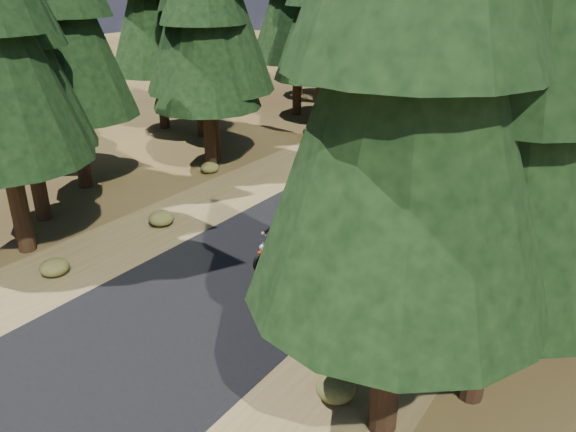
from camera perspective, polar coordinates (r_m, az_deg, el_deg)
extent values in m
plane|color=#422C17|center=(16.38, -2.96, -5.26)|extent=(120.00, 120.00, 0.00)
cube|color=black|center=(20.19, 5.58, 0.41)|extent=(6.00, 100.00, 0.01)
cube|color=brown|center=(22.57, -4.69, 2.96)|extent=(3.20, 100.00, 0.01)
cube|color=brown|center=(18.66, 18.04, -2.71)|extent=(3.20, 100.00, 0.01)
cylinder|color=black|center=(18.18, -26.41, 4.98)|extent=(0.53, 0.53, 5.71)
cylinder|color=black|center=(9.65, 10.62, -7.71)|extent=(0.53, 0.53, 5.85)
cone|color=black|center=(8.40, 12.50, 14.18)|extent=(4.97, 4.97, 7.31)
cylinder|color=black|center=(20.52, -24.64, 6.36)|extent=(0.51, 0.51, 5.15)
cone|color=black|center=(19.94, -26.22, 15.20)|extent=(4.38, 4.38, 6.44)
cylinder|color=black|center=(11.03, 19.58, -6.77)|extent=(0.50, 0.50, 5.11)
cone|color=black|center=(9.91, 22.06, 9.47)|extent=(4.34, 4.34, 6.38)
cylinder|color=black|center=(23.18, -20.77, 9.48)|extent=(0.53, 0.53, 5.73)
cone|color=black|center=(22.68, -22.11, 18.26)|extent=(4.87, 4.87, 7.17)
cylinder|color=black|center=(24.34, -8.14, 10.88)|extent=(0.51, 0.51, 5.34)
cone|color=black|center=(23.86, -8.61, 18.73)|extent=(4.54, 4.54, 6.68)
cylinder|color=black|center=(17.06, 23.09, 2.33)|extent=(0.48, 0.48, 4.52)
cone|color=black|center=(16.36, 24.66, 11.59)|extent=(3.84, 3.84, 5.65)
cone|color=black|center=(16.14, 25.92, 18.62)|extent=(2.94, 2.94, 4.07)
cylinder|color=black|center=(25.10, -7.76, 12.54)|extent=(0.56, 0.56, 6.43)
cylinder|color=black|center=(29.61, -8.95, 13.26)|extent=(0.52, 0.52, 5.56)
cone|color=black|center=(29.22, -9.39, 19.98)|extent=(4.73, 4.73, 6.95)
cylinder|color=black|center=(29.89, 3.35, 13.74)|extent=(0.53, 0.53, 5.72)
cone|color=black|center=(29.51, 3.52, 20.60)|extent=(4.86, 4.86, 7.15)
cylinder|color=black|center=(34.11, 0.94, 15.52)|extent=(0.55, 0.55, 6.37)
cylinder|color=black|center=(36.17, 8.26, 15.16)|extent=(0.53, 0.53, 5.64)
cone|color=black|center=(35.85, 8.60, 20.74)|extent=(4.79, 4.79, 7.05)
cylinder|color=black|center=(40.13, 4.76, 15.97)|extent=(0.52, 0.52, 5.45)
cone|color=black|center=(39.84, 4.93, 20.83)|extent=(4.63, 4.63, 6.81)
cylinder|color=black|center=(42.75, 10.98, 15.40)|extent=(0.48, 0.48, 4.42)
cone|color=black|center=(42.47, 11.27, 19.08)|extent=(3.76, 3.76, 5.52)
cylinder|color=black|center=(49.03, 9.55, 16.67)|extent=(0.49, 0.49, 4.75)
cone|color=black|center=(48.79, 9.79, 20.12)|extent=(4.04, 4.04, 5.93)
cylinder|color=black|center=(31.62, -12.84, 14.01)|extent=(0.54, 0.54, 6.00)
cylinder|color=black|center=(40.14, 1.11, 16.73)|extent=(0.56, 0.56, 6.40)
cylinder|color=black|center=(27.78, -26.34, 10.12)|extent=(0.51, 0.51, 5.20)
cylinder|color=black|center=(51.12, 16.82, 17.23)|extent=(0.56, 0.56, 6.40)
cylinder|color=black|center=(54.91, 14.79, 18.01)|extent=(0.57, 0.57, 6.80)
cylinder|color=black|center=(56.10, 21.85, 16.85)|extent=(0.54, 0.54, 6.00)
cylinder|color=black|center=(58.25, 26.59, 16.69)|extent=(0.57, 0.57, 6.80)
cylinder|color=black|center=(52.41, 9.91, 17.53)|extent=(0.52, 0.52, 5.60)
cylinder|color=#4C4233|center=(18.48, 26.25, -3.93)|extent=(3.81, 1.80, 0.24)
ellipsoid|color=#474C1E|center=(13.98, 18.75, -10.78)|extent=(0.94, 0.94, 0.56)
ellipsoid|color=#474C1E|center=(19.43, -12.76, -0.23)|extent=(0.85, 0.85, 0.51)
ellipsoid|color=#474C1E|center=(29.32, 3.82, 8.29)|extent=(0.79, 0.79, 0.47)
ellipsoid|color=#474C1E|center=(23.93, 24.19, 2.64)|extent=(0.68, 0.68, 0.41)
ellipsoid|color=#474C1E|center=(35.46, 5.70, 10.93)|extent=(0.90, 0.90, 0.54)
ellipsoid|color=#474C1E|center=(11.75, 4.88, -17.04)|extent=(0.81, 0.81, 0.48)
ellipsoid|color=#474C1E|center=(17.19, -22.65, -4.83)|extent=(0.81, 0.81, 0.48)
ellipsoid|color=#474C1E|center=(19.18, 25.62, -2.28)|extent=(0.96, 0.96, 0.58)
ellipsoid|color=#474C1E|center=(24.28, -7.94, 4.88)|extent=(0.78, 0.78, 0.47)
cube|color=black|center=(15.96, -0.90, -1.22)|extent=(0.44, 0.32, 0.57)
sphere|color=#B80713|center=(15.79, -0.91, 0.16)|extent=(0.38, 0.38, 0.32)
cube|color=black|center=(22.43, 5.34, 5.88)|extent=(0.43, 0.33, 0.54)
sphere|color=black|center=(22.31, 5.37, 6.85)|extent=(0.38, 0.38, 0.30)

